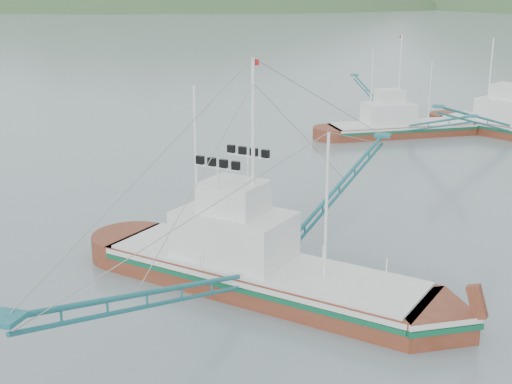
# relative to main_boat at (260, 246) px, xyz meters

# --- Properties ---
(ground) EXTENTS (1200.00, 1200.00, 0.00)m
(ground) POSITION_rel_main_boat_xyz_m (-1.92, -0.34, -2.27)
(ground) COLOR slate
(ground) RESTS_ON ground
(main_boat) EXTENTS (17.13, 29.46, 12.14)m
(main_boat) POSITION_rel_main_boat_xyz_m (0.00, 0.00, 0.00)
(main_boat) COLOR maroon
(main_boat) RESTS_ON ground
(bg_boat_far) EXTENTS (17.04, 23.39, 10.30)m
(bg_boat_far) POSITION_rel_main_boat_xyz_m (2.75, 38.13, -0.10)
(bg_boat_far) COLOR maroon
(bg_boat_far) RESTS_ON ground
(headland_left) EXTENTS (448.00, 308.00, 210.00)m
(headland_left) POSITION_rel_main_boat_xyz_m (-181.92, 359.66, -2.27)
(headland_left) COLOR #324F29
(headland_left) RESTS_ON ground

